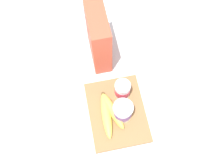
# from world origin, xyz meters

# --- Properties ---
(ground_plane) EXTENTS (2.40, 2.40, 0.00)m
(ground_plane) POSITION_xyz_m (0.00, 0.00, 0.00)
(ground_plane) COLOR silver
(cutting_board) EXTENTS (0.29, 0.22, 0.02)m
(cutting_board) POSITION_xyz_m (0.00, 0.00, 0.01)
(cutting_board) COLOR olive
(cutting_board) RESTS_ON ground_plane
(cereal_box) EXTENTS (0.20, 0.08, 0.26)m
(cereal_box) POSITION_xyz_m (-0.29, -0.02, 0.13)
(cereal_box) COLOR #D85138
(cereal_box) RESTS_ON ground_plane
(yogurt_cup_front) EXTENTS (0.06, 0.06, 0.09)m
(yogurt_cup_front) POSITION_xyz_m (-0.07, 0.04, 0.06)
(yogurt_cup_front) COLOR white
(yogurt_cup_front) RESTS_ON cutting_board
(yogurt_cup_back) EXTENTS (0.08, 0.08, 0.09)m
(yogurt_cup_back) POSITION_xyz_m (0.02, 0.02, 0.06)
(yogurt_cup_back) COLOR white
(yogurt_cup_back) RESTS_ON cutting_board
(banana_bunch) EXTENTS (0.19, 0.09, 0.04)m
(banana_bunch) POSITION_xyz_m (0.00, -0.03, 0.03)
(banana_bunch) COLOR #EECA4E
(banana_bunch) RESTS_ON cutting_board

